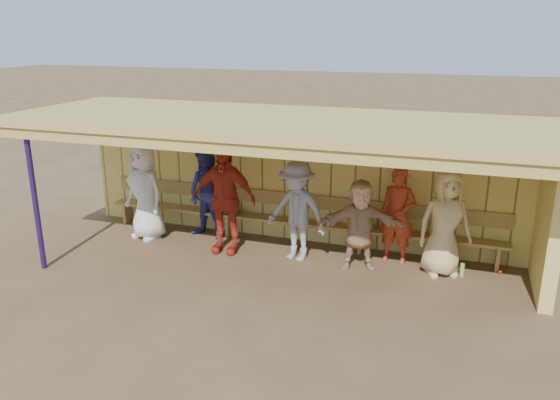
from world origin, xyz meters
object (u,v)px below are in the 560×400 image
(player_d, at_px, (224,199))
(player_e, at_px, (297,211))
(player_b, at_px, (145,192))
(player_f, at_px, (360,224))
(player_h, at_px, (445,223))
(bench, at_px, (293,215))
(player_g, at_px, (397,216))
(player_c, at_px, (208,195))

(player_d, relative_size, player_e, 1.13)
(player_b, height_order, player_f, player_b)
(player_h, distance_m, bench, 2.80)
(player_f, xyz_separation_m, bench, (-1.39, 0.75, -0.24))
(player_e, height_order, player_g, player_e)
(player_f, bearing_deg, player_d, 165.81)
(player_f, height_order, player_h, player_h)
(player_h, xyz_separation_m, bench, (-2.72, 0.56, -0.35))
(player_d, bearing_deg, player_e, -0.38)
(player_h, bearing_deg, player_e, 160.02)
(player_d, relative_size, player_f, 1.29)
(player_e, bearing_deg, player_g, 29.01)
(player_b, distance_m, player_c, 1.19)
(player_e, bearing_deg, bench, 125.41)
(player_c, distance_m, player_e, 1.95)
(player_b, relative_size, player_e, 1.05)
(player_f, relative_size, player_g, 0.92)
(player_d, height_order, player_g, player_d)
(player_b, height_order, player_c, player_b)
(bench, bearing_deg, player_c, -169.17)
(player_f, bearing_deg, player_g, 22.77)
(player_f, distance_m, player_h, 1.35)
(player_g, height_order, bench, player_g)
(player_f, relative_size, player_h, 0.87)
(player_e, distance_m, player_f, 1.10)
(player_d, height_order, player_h, player_d)
(player_f, relative_size, bench, 0.20)
(player_g, xyz_separation_m, bench, (-1.94, 0.31, -0.30))
(player_e, xyz_separation_m, player_h, (2.42, 0.19, 0.01))
(player_c, relative_size, player_h, 0.98)
(player_d, xyz_separation_m, player_f, (2.42, 0.08, -0.22))
(player_d, xyz_separation_m, player_h, (3.74, 0.26, -0.11))
(player_d, bearing_deg, player_c, 134.03)
(player_b, xyz_separation_m, player_g, (4.66, 0.40, -0.09))
(player_c, xyz_separation_m, player_g, (3.54, 0.00, -0.03))
(bench, bearing_deg, player_h, -11.70)
(player_g, bearing_deg, player_d, -165.46)
(player_b, height_order, player_h, player_b)
(player_b, bearing_deg, player_c, 37.31)
(player_e, bearing_deg, player_f, 14.02)
(player_c, distance_m, bench, 1.66)
(player_b, xyz_separation_m, player_e, (3.02, -0.05, -0.05))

